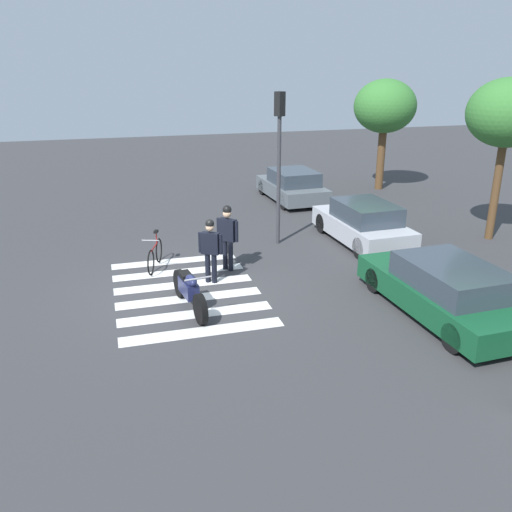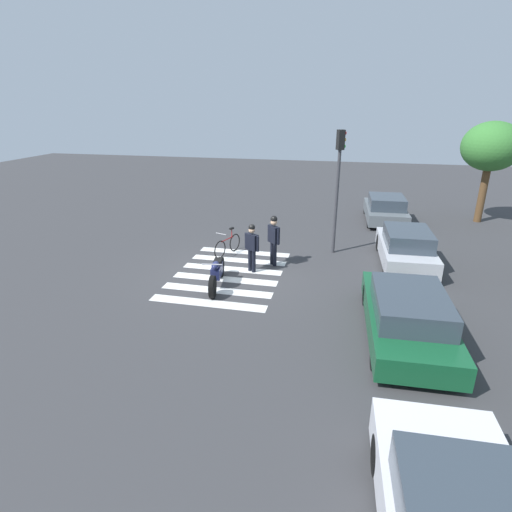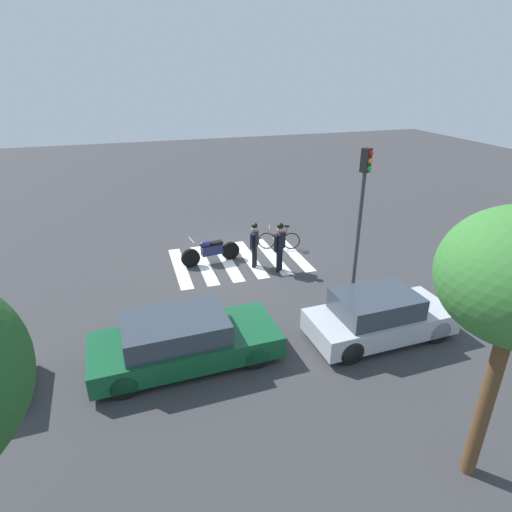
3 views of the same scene
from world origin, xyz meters
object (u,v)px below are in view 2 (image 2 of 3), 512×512
Objects in this scene: car_green_compact at (407,315)px; officer_on_foot at (274,237)px; officer_by_motorcycle at (252,245)px; traffic_light_pole at (339,174)px; police_motorcycle at (217,273)px; leaning_bicycle at (228,245)px; car_grey_coupe at (386,209)px; car_silver_sedan at (406,248)px.

officer_on_foot is at bearing -134.73° from car_green_compact.
traffic_light_pole is at bearing 133.97° from officer_by_motorcycle.
police_motorcycle is at bearing -32.97° from officer_on_foot.
leaning_bicycle is 4.97m from traffic_light_pole.
car_grey_coupe is 0.85× the size of car_green_compact.
officer_by_motorcycle is (1.46, 1.30, 0.60)m from leaning_bicycle.
car_silver_sedan is (-0.42, 6.59, 0.26)m from leaning_bicycle.
officer_on_foot is 0.40× the size of car_green_compact.
officer_on_foot reaches higher than car_silver_sedan.
officer_on_foot is (0.71, 1.93, 0.70)m from leaning_bicycle.
traffic_light_pole reaches higher than officer_by_motorcycle.
police_motorcycle is 2.96m from leaning_bicycle.
car_silver_sedan is at bearing 2.95° from car_grey_coupe.
leaning_bicycle is at bearing -86.35° from car_silver_sedan.
officer_on_foot is 3.43m from traffic_light_pole.
car_silver_sedan is at bearing 74.34° from traffic_light_pole.
leaning_bicycle is at bearing -138.18° from officer_by_motorcycle.
car_grey_coupe reaches higher than police_motorcycle.
car_grey_coupe is (-6.26, 6.29, 0.23)m from leaning_bicycle.
car_grey_coupe is 5.85m from car_silver_sedan.
officer_by_motorcycle is 5.62m from car_silver_sedan.
officer_on_foot reaches higher than leaning_bicycle.
police_motorcycle is at bearing -108.61° from car_green_compact.
officer_on_foot reaches higher than car_green_compact.
traffic_light_pole reaches higher than car_silver_sedan.
officer_by_motorcycle is 9.20m from car_grey_coupe.
officer_by_motorcycle reaches higher than leaning_bicycle.
leaning_bicycle is at bearing -128.38° from car_green_compact.
leaning_bicycle is 0.87× the size of officer_on_foot.
leaning_bicycle is 0.41× the size of car_grey_coupe.
officer_on_foot is at bearing -48.17° from traffic_light_pole.
car_silver_sedan is (-3.34, 6.10, 0.17)m from police_motorcycle.
car_green_compact is (3.34, 4.75, -0.37)m from officer_by_motorcycle.
car_green_compact reaches higher than police_motorcycle.
car_green_compact is at bearing 19.03° from traffic_light_pole.
traffic_light_pole reaches higher than officer_on_foot.
leaning_bicycle is 0.41× the size of car_silver_sedan.
officer_on_foot is 0.46× the size of car_silver_sedan.
police_motorcycle is 0.49× the size of traffic_light_pole.
leaning_bicycle is 0.35× the size of car_green_compact.
traffic_light_pole reaches higher than police_motorcycle.
officer_on_foot is at bearing -32.02° from car_grey_coupe.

